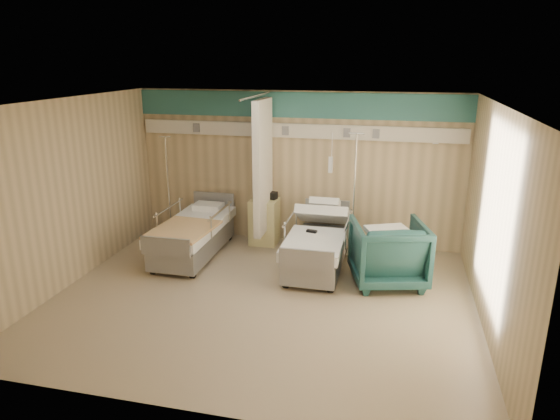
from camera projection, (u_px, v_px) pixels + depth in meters
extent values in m
cube|color=#9E876D|center=(262.00, 298.00, 7.26)|extent=(6.00, 5.00, 0.00)
cube|color=tan|center=(297.00, 168.00, 9.17)|extent=(6.00, 0.04, 2.80)
cube|color=tan|center=(189.00, 283.00, 4.52)|extent=(6.00, 0.04, 2.80)
cube|color=tan|center=(69.00, 193.00, 7.50)|extent=(0.04, 5.00, 2.80)
cube|color=tan|center=(494.00, 222.00, 6.19)|extent=(0.04, 5.00, 2.80)
cube|color=white|center=(260.00, 102.00, 6.43)|extent=(6.00, 5.00, 0.04)
cube|color=#2E6D6C|center=(297.00, 105.00, 8.82)|extent=(6.00, 0.04, 0.45)
cube|color=beige|center=(297.00, 131.00, 8.92)|extent=(5.88, 0.08, 0.25)
cylinder|color=silver|center=(256.00, 96.00, 8.04)|extent=(0.03, 1.80, 0.03)
cube|color=white|center=(263.00, 167.00, 8.74)|extent=(0.12, 0.90, 2.35)
cube|color=beige|center=(264.00, 221.00, 9.30)|extent=(0.50, 0.48, 0.85)
imported|color=#1D4A4A|center=(388.00, 253.00, 7.63)|extent=(1.31, 1.33, 0.99)
cube|color=silver|center=(390.00, 220.00, 7.43)|extent=(0.79, 0.75, 0.07)
cylinder|color=silver|center=(351.00, 252.00, 8.91)|extent=(0.39, 0.39, 0.03)
cylinder|color=silver|center=(354.00, 196.00, 8.60)|extent=(0.03, 0.03, 2.14)
cylinder|color=silver|center=(357.00, 134.00, 8.29)|extent=(0.26, 0.03, 0.03)
cylinder|color=silver|center=(172.00, 236.00, 9.72)|extent=(0.35, 0.35, 0.03)
cylinder|color=silver|center=(168.00, 189.00, 9.44)|extent=(0.03, 0.03, 1.96)
cylinder|color=silver|center=(165.00, 137.00, 9.15)|extent=(0.23, 0.03, 0.03)
cube|color=black|center=(312.00, 231.00, 8.11)|extent=(0.18, 0.11, 0.04)
cube|color=tan|center=(183.00, 229.00, 8.19)|extent=(1.00, 1.22, 0.04)
cube|color=black|center=(270.00, 195.00, 9.21)|extent=(0.28, 0.21, 0.13)
cylinder|color=white|center=(262.00, 195.00, 9.20)|extent=(0.11, 0.11, 0.14)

